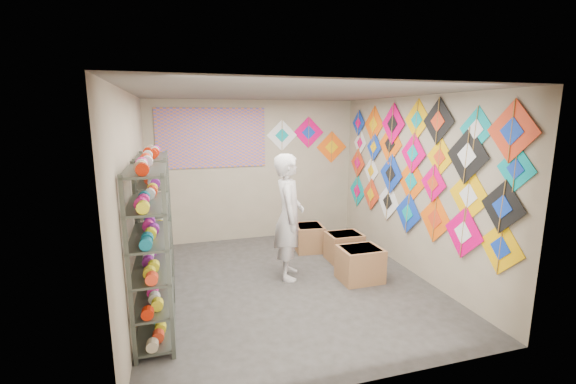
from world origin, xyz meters
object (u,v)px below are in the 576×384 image
object	(u,v)px
shelf_rack_front	(152,253)
shopkeeper	(289,217)
carton_b	(344,247)
shelf_rack_back	(156,222)
carton_a	(360,264)
carton_c	(309,238)

from	to	relation	value
shelf_rack_front	shopkeeper	xyz separation A→B (m)	(1.87, 1.08, -0.01)
carton_b	shelf_rack_back	bearing A→B (deg)	-176.61
shopkeeper	carton_a	distance (m)	1.27
carton_a	shelf_rack_back	bearing A→B (deg)	166.25
shopkeeper	shelf_rack_back	bearing A→B (deg)	99.39
shelf_rack_back	shopkeeper	distance (m)	1.89
shelf_rack_front	carton_a	size ratio (longest dim) A/B	3.15
carton_b	carton_a	bearing A→B (deg)	-98.25
shelf_rack_back	carton_c	distance (m)	2.77
carton_b	carton_c	bearing A→B (deg)	123.54
carton_c	shelf_rack_back	bearing A→B (deg)	-156.83
shelf_rack_back	carton_a	distance (m)	3.00
shelf_rack_front	shopkeeper	bearing A→B (deg)	30.00
shelf_rack_front	carton_b	size ratio (longest dim) A/B	3.34
shopkeeper	carton_a	world-z (taller)	shopkeeper
carton_c	shelf_rack_front	bearing A→B (deg)	-134.73
shelf_rack_back	carton_c	size ratio (longest dim) A/B	3.54
shelf_rack_front	carton_a	xyz separation A→B (m)	(2.84, 0.65, -0.70)
shelf_rack_back	carton_b	world-z (taller)	shelf_rack_back
carton_a	shelf_rack_front	bearing A→B (deg)	-168.00
shelf_rack_front	shopkeeper	size ratio (longest dim) A/B	1.01
shelf_rack_back	shopkeeper	world-z (taller)	shelf_rack_back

